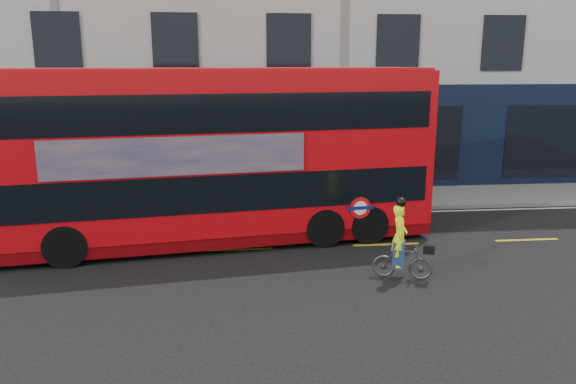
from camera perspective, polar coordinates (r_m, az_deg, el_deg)
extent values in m
plane|color=black|center=(14.14, 11.56, -7.17)|extent=(120.00, 120.00, 0.00)
cube|color=slate|center=(20.15, 6.16, -0.67)|extent=(60.00, 3.00, 0.12)
cube|color=slate|center=(18.73, 7.10, -1.75)|extent=(60.00, 0.12, 0.13)
cube|color=black|center=(21.21, 5.47, 5.38)|extent=(50.00, 0.08, 4.00)
cube|color=silver|center=(18.46, 7.29, -2.17)|extent=(58.00, 0.10, 0.01)
cube|color=red|center=(15.15, -7.46, 4.30)|extent=(11.79, 4.17, 4.14)
cube|color=#630307|center=(15.65, -7.22, -3.80)|extent=(11.78, 4.12, 0.31)
cube|color=black|center=(15.32, -7.36, 0.90)|extent=(11.34, 4.14, 0.94)
cube|color=black|center=(15.03, -7.58, 8.35)|extent=(11.34, 4.14, 0.94)
cube|color=#A50B10|center=(14.98, -7.70, 12.23)|extent=(11.55, 4.03, 0.08)
cube|color=black|center=(16.92, 12.52, 1.86)|extent=(0.36, 2.34, 0.94)
cube|color=black|center=(16.66, 12.87, 8.60)|extent=(0.36, 2.34, 0.94)
cube|color=#8D6761|center=(13.74, -11.21, 3.58)|extent=(6.24, 0.90, 0.94)
cylinder|color=red|center=(15.02, 7.36, -1.61)|extent=(0.58, 0.10, 0.59)
cylinder|color=white|center=(15.02, 7.36, -1.61)|extent=(0.38, 0.07, 0.38)
cube|color=#0C1459|center=(15.01, 7.37, -1.62)|extent=(0.73, 0.12, 0.09)
cylinder|color=black|center=(16.47, 6.68, -2.15)|extent=(1.40, 2.79, 1.05)
cylinder|color=black|center=(16.09, 2.46, -2.44)|extent=(1.40, 2.79, 1.05)
cylinder|color=black|center=(15.66, -21.13, -3.78)|extent=(1.40, 2.79, 1.05)
imported|color=#3F4143|center=(13.10, 11.54, -6.94)|extent=(1.40, 0.79, 0.81)
imported|color=#DEFB17|center=(12.91, 11.27, -4.37)|extent=(0.49, 0.60, 1.42)
cube|color=black|center=(13.00, 14.12, -5.65)|extent=(0.30, 0.26, 0.19)
cube|color=navy|center=(13.05, 11.18, -6.24)|extent=(0.36, 0.40, 0.62)
sphere|color=black|center=(12.70, 11.42, -1.01)|extent=(0.23, 0.23, 0.23)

